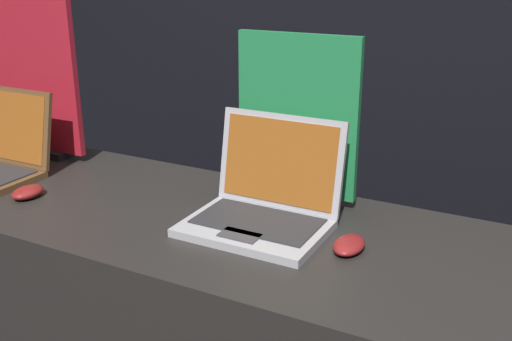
{
  "coord_description": "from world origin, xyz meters",
  "views": [
    {
      "loc": [
        0.61,
        -0.87,
        1.56
      ],
      "look_at": [
        -0.01,
        0.31,
        1.09
      ],
      "focal_mm": 42.0,
      "sensor_mm": 36.0,
      "label": 1
    }
  ],
  "objects_px": {
    "laptop_middle": "(264,201)",
    "promo_stand_front": "(37,78)",
    "mouse_front": "(28,192)",
    "mouse_middle": "(349,245)",
    "promo_stand_middle": "(296,123)"
  },
  "relations": [
    {
      "from": "mouse_middle",
      "to": "promo_stand_middle",
      "type": "distance_m",
      "value": 0.38
    },
    {
      "from": "mouse_front",
      "to": "promo_stand_front",
      "type": "height_order",
      "value": "promo_stand_front"
    },
    {
      "from": "promo_stand_front",
      "to": "mouse_middle",
      "type": "xyz_separation_m",
      "value": [
        1.13,
        -0.19,
        -0.25
      ]
    },
    {
      "from": "laptop_middle",
      "to": "mouse_middle",
      "type": "relative_size",
      "value": 3.12
    },
    {
      "from": "mouse_front",
      "to": "mouse_middle",
      "type": "height_order",
      "value": "mouse_front"
    },
    {
      "from": "mouse_front",
      "to": "laptop_middle",
      "type": "relative_size",
      "value": 0.29
    },
    {
      "from": "mouse_front",
      "to": "promo_stand_middle",
      "type": "bearing_deg",
      "value": 27.05
    },
    {
      "from": "promo_stand_front",
      "to": "promo_stand_middle",
      "type": "bearing_deg",
      "value": 2.23
    },
    {
      "from": "mouse_front",
      "to": "laptop_middle",
      "type": "distance_m",
      "value": 0.67
    },
    {
      "from": "mouse_front",
      "to": "promo_stand_front",
      "type": "xyz_separation_m",
      "value": [
        -0.24,
        0.3,
        0.24
      ]
    },
    {
      "from": "mouse_middle",
      "to": "promo_stand_middle",
      "type": "height_order",
      "value": "promo_stand_middle"
    },
    {
      "from": "laptop_middle",
      "to": "mouse_front",
      "type": "bearing_deg",
      "value": -167.16
    },
    {
      "from": "promo_stand_middle",
      "to": "mouse_front",
      "type": "bearing_deg",
      "value": -152.95
    },
    {
      "from": "laptop_middle",
      "to": "promo_stand_front",
      "type": "bearing_deg",
      "value": 170.51
    },
    {
      "from": "promo_stand_front",
      "to": "mouse_middle",
      "type": "relative_size",
      "value": 5.02
    }
  ]
}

